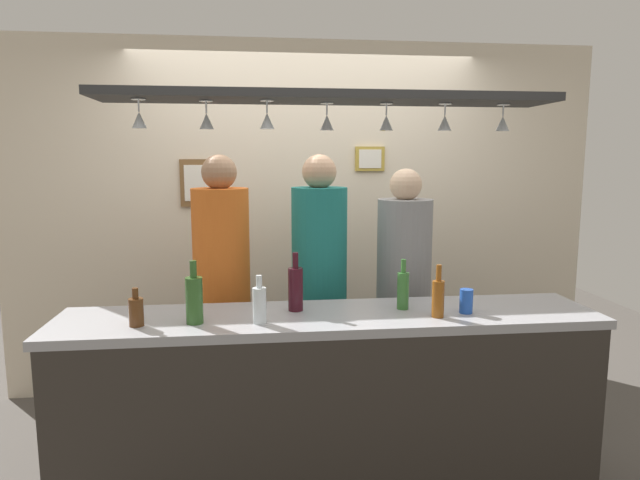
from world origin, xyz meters
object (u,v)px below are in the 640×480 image
(bottle_beer_green_import, at_px, (403,289))
(bottle_wine_dark_red, at_px, (296,288))
(bottle_beer_amber_tall, at_px, (438,297))
(person_left_orange_shirt, at_px, (222,271))
(bottle_beer_brown_stubby, at_px, (136,311))
(person_middle_teal_shirt, at_px, (319,269))
(bottle_soda_clear, at_px, (259,304))
(picture_frame_caricature, at_px, (198,183))
(picture_frame_upper_small, at_px, (370,159))
(drink_can, at_px, (466,301))
(bottle_champagne_green, at_px, (194,299))
(person_right_grey_shirt, at_px, (404,276))

(bottle_beer_green_import, bearing_deg, bottle_wine_dark_red, 176.36)
(bottle_beer_amber_tall, bearing_deg, bottle_beer_green_import, 128.77)
(person_left_orange_shirt, xyz_separation_m, bottle_beer_brown_stubby, (-0.35, -0.75, -0.02))
(person_middle_teal_shirt, height_order, bottle_wine_dark_red, person_middle_teal_shirt)
(bottle_soda_clear, bearing_deg, picture_frame_caricature, 105.40)
(picture_frame_caricature, height_order, picture_frame_upper_small, picture_frame_upper_small)
(person_left_orange_shirt, height_order, bottle_beer_green_import, person_left_orange_shirt)
(bottle_soda_clear, xyz_separation_m, drink_can, (1.03, 0.05, -0.03))
(person_left_orange_shirt, xyz_separation_m, bottle_beer_amber_tall, (1.09, -0.77, 0.01))
(bottle_beer_green_import, bearing_deg, bottle_beer_brown_stubby, -173.79)
(bottle_champagne_green, bearing_deg, person_left_orange_shirt, 83.74)
(person_left_orange_shirt, xyz_separation_m, person_middle_teal_shirt, (0.59, 0.00, 0.00))
(person_left_orange_shirt, relative_size, drink_can, 14.54)
(bottle_wine_dark_red, bearing_deg, drink_can, -9.86)
(drink_can, bearing_deg, bottle_wine_dark_red, 170.14)
(bottle_champagne_green, xyz_separation_m, picture_frame_caricature, (-0.12, 1.49, 0.48))
(person_middle_teal_shirt, xyz_separation_m, picture_frame_caricature, (-0.79, 0.75, 0.50))
(picture_frame_upper_small, bearing_deg, bottle_wine_dark_red, -116.26)
(bottle_champagne_green, distance_m, picture_frame_upper_small, 1.99)
(person_middle_teal_shirt, distance_m, bottle_wine_dark_red, 0.61)
(person_middle_teal_shirt, distance_m, bottle_beer_amber_tall, 0.92)
(picture_frame_caricature, bearing_deg, drink_can, -45.43)
(person_left_orange_shirt, distance_m, person_middle_teal_shirt, 0.59)
(person_right_grey_shirt, xyz_separation_m, picture_frame_caricature, (-1.33, 0.75, 0.56))
(bottle_beer_amber_tall, bearing_deg, picture_frame_caricature, 130.17)
(bottle_champagne_green, height_order, bottle_beer_brown_stubby, bottle_champagne_green)
(bottle_wine_dark_red, bearing_deg, bottle_champagne_green, -161.15)
(bottle_champagne_green, bearing_deg, person_right_grey_shirt, 31.52)
(picture_frame_caricature, bearing_deg, person_left_orange_shirt, -75.16)
(bottle_soda_clear, height_order, drink_can, bottle_soda_clear)
(person_left_orange_shirt, relative_size, bottle_soda_clear, 7.71)
(drink_can, bearing_deg, bottle_beer_brown_stubby, -178.93)
(person_right_grey_shirt, relative_size, bottle_beer_brown_stubby, 9.39)
(picture_frame_caricature, distance_m, picture_frame_upper_small, 1.27)
(person_middle_teal_shirt, distance_m, person_right_grey_shirt, 0.54)
(picture_frame_caricature, xyz_separation_m, picture_frame_upper_small, (1.26, 0.00, 0.17))
(person_left_orange_shirt, relative_size, bottle_champagne_green, 5.91)
(bottle_wine_dark_red, bearing_deg, bottle_beer_amber_tall, -16.21)
(bottle_champagne_green, height_order, bottle_beer_green_import, bottle_champagne_green)
(bottle_beer_green_import, bearing_deg, bottle_soda_clear, -167.40)
(person_right_grey_shirt, relative_size, bottle_beer_amber_tall, 6.50)
(person_middle_teal_shirt, relative_size, picture_frame_upper_small, 8.07)
(person_middle_teal_shirt, height_order, bottle_beer_brown_stubby, person_middle_teal_shirt)
(drink_can, bearing_deg, person_left_orange_shirt, 149.98)
(person_left_orange_shirt, bearing_deg, person_right_grey_shirt, 0.00)
(bottle_champagne_green, bearing_deg, drink_can, 0.83)
(bottle_beer_green_import, bearing_deg, person_left_orange_shirt, 147.42)
(bottle_champagne_green, xyz_separation_m, bottle_beer_brown_stubby, (-0.26, -0.01, -0.05))
(person_right_grey_shirt, distance_m, bottle_beer_green_import, 0.64)
(bottle_beer_amber_tall, bearing_deg, person_left_orange_shirt, 144.55)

